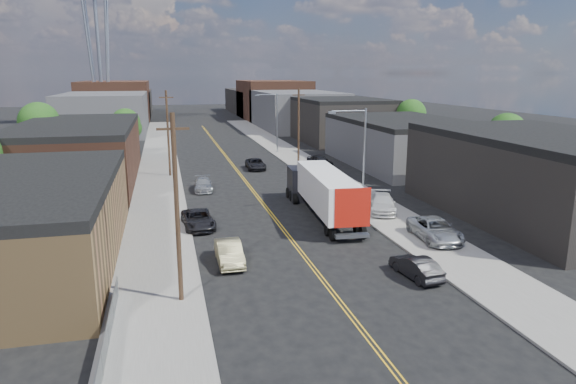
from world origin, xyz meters
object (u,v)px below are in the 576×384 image
semi_truck (321,189)px  car_right_lot_a (435,229)px  car_left_c (198,219)px  car_ahead_truck (256,164)px  car_left_d (203,185)px  car_right_lot_b (382,203)px  car_right_lot_c (320,161)px  car_left_b (229,253)px  car_right_oncoming (416,267)px

semi_truck → car_right_lot_a: bearing=-51.3°
car_left_c → car_ahead_truck: bearing=65.7°
car_left_c → car_left_d: 13.20m
car_right_lot_a → car_right_lot_b: 8.02m
car_right_lot_b → car_right_lot_c: bearing=106.5°
car_left_b → car_right_lot_b: car_right_lot_b is taller
car_right_lot_b → car_left_c: bearing=-158.3°
car_right_lot_c → car_left_c: bearing=-142.4°
car_right_oncoming → car_ahead_truck: (-3.09, 37.16, 0.02)m
car_left_b → car_right_oncoming: car_left_b is taller
car_left_d → car_right_lot_c: 18.56m
car_ahead_truck → car_left_c: bearing=-108.1°
car_left_b → car_ahead_truck: bearing=76.9°
car_left_d → car_right_lot_c: car_right_lot_c is taller
car_right_oncoming → car_ahead_truck: size_ratio=0.82×
car_left_d → car_right_lot_b: (14.41, -12.58, 0.25)m
car_right_oncoming → car_ahead_truck: 37.29m
car_right_lot_c → car_right_lot_b: bearing=-109.1°
car_left_c → car_right_lot_c: (17.08, 23.06, 0.21)m
car_right_oncoming → car_right_lot_b: size_ratio=0.77×
car_right_oncoming → car_right_lot_a: car_right_lot_a is taller
car_left_b → car_right_lot_c: bearing=63.4°
car_right_lot_c → car_ahead_truck: bearing=158.3°
car_left_b → car_left_d: 21.48m
semi_truck → car_ahead_truck: (-1.60, 22.72, -1.62)m
car_left_b → car_ahead_truck: (7.42, 32.26, -0.05)m
car_left_d → car_left_c: bearing=-93.2°
car_right_lot_c → semi_truck: bearing=-122.8°
car_left_d → car_right_oncoming: size_ratio=1.13×
car_right_lot_b → semi_truck: bearing=-167.0°
semi_truck → car_right_lot_a: 10.59m
car_right_lot_c → car_ahead_truck: size_ratio=0.90×
car_right_lot_b → car_ahead_truck: bearing=126.4°
semi_truck → car_right_lot_a: semi_truck is taller
car_right_lot_b → car_ahead_truck: car_right_lot_b is taller
car_left_b → car_ahead_truck: 33.10m
car_right_lot_b → car_right_lot_c: 22.55m
car_right_lot_a → car_left_d: bearing=130.1°
car_right_lot_a → semi_truck: bearing=128.7°
car_left_d → car_right_oncoming: (10.50, -26.38, 0.00)m
car_right_lot_a → car_right_lot_c: bearing=92.7°
semi_truck → car_left_d: semi_truck is taller
semi_truck → car_left_c: 10.61m
semi_truck → car_right_lot_c: (6.66, 21.87, -1.40)m
car_right_lot_a → car_right_lot_b: size_ratio=1.06×
car_right_lot_b → car_ahead_truck: (-6.99, 23.36, -0.23)m
car_left_c → car_right_oncoming: car_left_c is taller
car_left_d → car_right_lot_b: 19.13m
car_ahead_truck → car_left_b: bearing=-100.8°
semi_truck → car_left_b: semi_truck is taller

